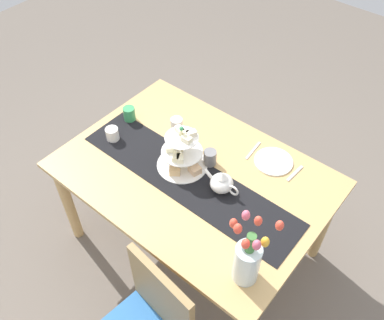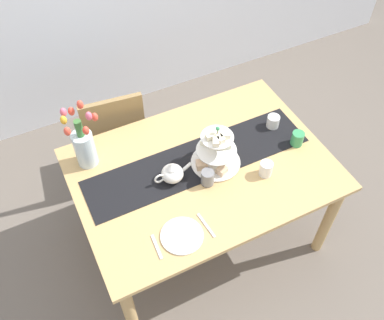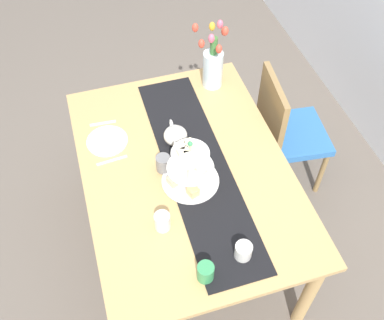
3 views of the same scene
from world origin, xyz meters
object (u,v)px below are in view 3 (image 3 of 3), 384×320
(tiered_cake_stand, at_px, (191,169))
(teapot, at_px, (175,135))
(knife_left, at_px, (112,160))
(chair_left, at_px, (285,129))
(tulip_vase, at_px, (213,64))
(dinner_plate_left, at_px, (107,141))
(fork_left, at_px, (103,123))
(mug_orange, at_px, (206,272))
(dining_table, at_px, (186,180))
(cream_jug, at_px, (243,251))
(mug_grey, at_px, (163,163))
(mug_white_text, at_px, (162,221))

(tiered_cake_stand, xyz_separation_m, teapot, (-0.28, -0.00, -0.04))
(knife_left, bearing_deg, chair_left, 97.90)
(chair_left, xyz_separation_m, tulip_vase, (-0.27, -0.42, 0.42))
(chair_left, xyz_separation_m, tiered_cake_stand, (0.41, -0.77, 0.36))
(dinner_plate_left, bearing_deg, tiered_cake_stand, 42.84)
(fork_left, bearing_deg, dinner_plate_left, 0.00)
(mug_orange, bearing_deg, chair_left, 137.58)
(teapot, xyz_separation_m, mug_orange, (0.81, -0.09, -0.01))
(dining_table, height_order, teapot, teapot)
(cream_jug, distance_m, mug_grey, 0.63)
(mug_grey, bearing_deg, cream_jug, 20.41)
(dining_table, distance_m, mug_grey, 0.19)
(dining_table, distance_m, teapot, 0.26)
(dinner_plate_left, bearing_deg, knife_left, 0.00)
(dining_table, bearing_deg, knife_left, -114.51)
(tiered_cake_stand, bearing_deg, chair_left, 118.11)
(tiered_cake_stand, bearing_deg, mug_grey, -134.24)
(dining_table, distance_m, fork_left, 0.59)
(dining_table, relative_size, mug_grey, 16.05)
(fork_left, height_order, mug_orange, mug_orange)
(chair_left, relative_size, mug_white_text, 9.58)
(chair_left, bearing_deg, dining_table, -67.14)
(tiered_cake_stand, bearing_deg, cream_jug, 12.30)
(cream_jug, xyz_separation_m, mug_grey, (-0.59, -0.22, 0.01))
(teapot, bearing_deg, mug_white_text, -22.03)
(cream_jug, bearing_deg, knife_left, -147.14)
(dining_table, bearing_deg, tiered_cake_stand, 1.60)
(dining_table, xyz_separation_m, tiered_cake_stand, (0.09, 0.00, 0.20))
(mug_grey, bearing_deg, chair_left, 108.57)
(chair_left, distance_m, mug_grey, 0.98)
(dinner_plate_left, height_order, mug_white_text, mug_white_text)
(teapot, bearing_deg, dining_table, 0.00)
(chair_left, xyz_separation_m, cream_jug, (0.89, -0.66, 0.31))
(knife_left, bearing_deg, mug_orange, 19.48)
(tiered_cake_stand, bearing_deg, fork_left, -145.82)
(mug_orange, bearing_deg, cream_jug, 104.19)
(chair_left, xyz_separation_m, dinner_plate_left, (0.01, -1.13, 0.27))
(teapot, height_order, mug_white_text, teapot)
(cream_jug, height_order, mug_orange, mug_orange)
(dinner_plate_left, relative_size, mug_orange, 2.42)
(mug_orange, bearing_deg, mug_white_text, -159.12)
(cream_jug, bearing_deg, mug_orange, -75.81)
(tulip_vase, distance_m, mug_orange, 1.29)
(tulip_vase, relative_size, cream_jug, 5.15)
(mug_orange, bearing_deg, dinner_plate_left, -163.39)
(mug_orange, bearing_deg, tulip_vase, 160.18)
(tulip_vase, bearing_deg, chair_left, 56.98)
(dinner_plate_left, bearing_deg, teapot, 72.83)
(cream_jug, distance_m, knife_left, 0.87)
(cream_jug, bearing_deg, mug_grey, -159.59)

